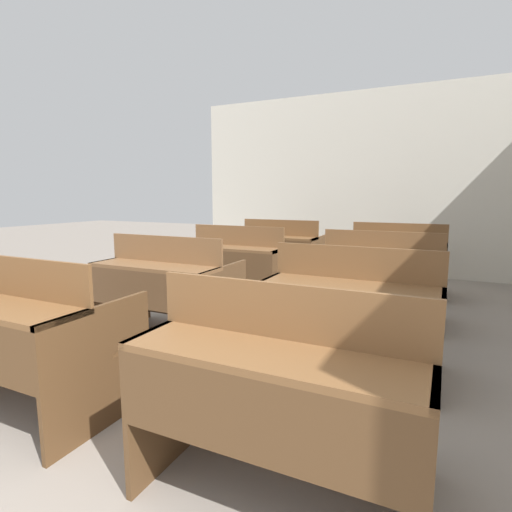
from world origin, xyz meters
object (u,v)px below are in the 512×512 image
object	(u,v)px
bench_back_left	(280,251)
bench_back_right	(397,258)
bench_front_right	(285,391)
bench_second_right	(354,310)
bench_third_left	(238,264)
bench_second_left	(167,287)
bench_third_right	(381,276)
bench_front_left	(24,334)

from	to	relation	value
bench_back_left	bench_back_right	xyz separation A→B (m)	(1.64, -0.00, 0.00)
bench_front_right	bench_second_right	size ratio (longest dim) A/B	1.00
bench_third_left	bench_second_left	bearing A→B (deg)	-90.58
bench_third_left	bench_back_right	world-z (taller)	same
bench_second_right	bench_back_right	bearing A→B (deg)	89.93
bench_third_right	bench_back_right	size ratio (longest dim) A/B	1.00
bench_back_left	bench_front_left	bearing A→B (deg)	-90.14
bench_second_left	bench_third_right	bearing A→B (deg)	38.64
bench_front_left	bench_front_right	xyz separation A→B (m)	(1.64, 0.02, 0.00)
bench_third_right	bench_back_left	world-z (taller)	same
bench_second_right	bench_back_left	bearing A→B (deg)	121.75
bench_front_right	bench_second_right	world-z (taller)	same
bench_front_right	bench_back_left	world-z (taller)	same
bench_front_left	bench_second_right	bearing A→B (deg)	38.71
bench_second_left	bench_third_right	distance (m)	2.11
bench_front_left	bench_third_right	distance (m)	3.12
bench_front_left	bench_back_right	bearing A→B (deg)	67.39
bench_front_left	bench_second_left	bearing A→B (deg)	90.28
bench_front_right	bench_third_right	world-z (taller)	same
bench_front_left	bench_front_right	bearing A→B (deg)	0.56
bench_front_left	bench_third_left	world-z (taller)	same
bench_front_left	bench_second_left	distance (m)	1.34
bench_front_right	bench_third_left	world-z (taller)	same
bench_second_right	bench_second_left	bearing A→B (deg)	179.47
bench_third_left	bench_back_right	size ratio (longest dim) A/B	1.00
bench_front_right	bench_third_right	distance (m)	2.64
bench_front_right	bench_third_right	xyz separation A→B (m)	(-0.00, 2.64, 0.00)
bench_front_left	bench_third_right	bearing A→B (deg)	58.30
bench_third_right	bench_back_left	xyz separation A→B (m)	(-1.63, 1.32, 0.00)
bench_second_left	bench_back_right	size ratio (longest dim) A/B	1.00
bench_second_right	bench_third_right	distance (m)	1.33
bench_second_left	bench_back_left	distance (m)	2.64
bench_third_right	bench_back_right	world-z (taller)	same
bench_front_left	bench_back_left	world-z (taller)	same
bench_back_right	bench_back_left	bearing A→B (deg)	179.89
bench_third_left	bench_third_right	size ratio (longest dim) A/B	1.00
bench_second_left	bench_front_left	bearing A→B (deg)	-89.72
bench_second_right	bench_back_right	size ratio (longest dim) A/B	1.00
bench_front_left	bench_front_right	size ratio (longest dim) A/B	1.00
bench_second_left	bench_second_right	size ratio (longest dim) A/B	1.00
bench_second_left	bench_third_right	world-z (taller)	same
bench_second_left	bench_second_right	world-z (taller)	same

